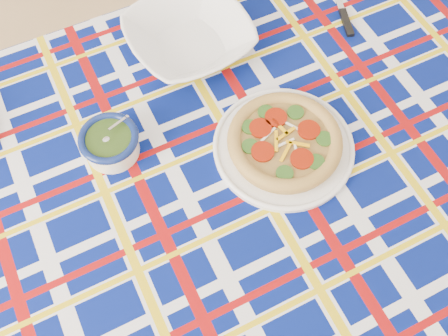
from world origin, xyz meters
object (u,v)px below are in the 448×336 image
serving_bowl (189,37)px  dining_table (211,185)px  main_focaccia_plate (285,141)px  pesto_bowl (110,142)px

serving_bowl → dining_table: bearing=-108.6°
dining_table → serving_bowl: (0.11, 0.32, 0.11)m
main_focaccia_plate → pesto_bowl: (-0.32, 0.16, 0.01)m
dining_table → main_focaccia_plate: 0.20m
serving_bowl → main_focaccia_plate: bearing=-81.3°
dining_table → serving_bowl: bearing=72.9°
main_focaccia_plate → pesto_bowl: pesto_bowl is taller
main_focaccia_plate → pesto_bowl: 0.36m
dining_table → serving_bowl: serving_bowl is taller
dining_table → main_focaccia_plate: bearing=-8.9°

